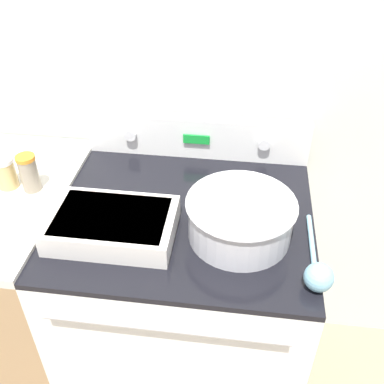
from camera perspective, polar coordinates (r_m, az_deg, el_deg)
kitchen_wall at (r=1.49m, az=1.08°, el=17.11°), size 8.00×0.05×2.50m
stove_range at (r=1.67m, az=-0.78°, el=-14.47°), size 0.76×0.71×0.91m
control_panel at (r=1.56m, az=0.70°, el=7.07°), size 0.76×0.07×0.15m
side_counter at (r=1.85m, az=-22.16°, el=-11.19°), size 0.58×0.68×0.92m
mixing_bowl at (r=1.22m, az=6.16°, el=-3.10°), size 0.30×0.30×0.12m
casserole_dish at (r=1.26m, az=-10.09°, el=-4.00°), size 0.34×0.23×0.07m
ladle at (r=1.16m, az=15.69°, el=-9.94°), size 0.07×0.30×0.07m
spice_jar_orange_cap at (r=1.46m, az=-19.99°, el=2.31°), size 0.06×0.06×0.12m
spice_jar_white_cap at (r=1.50m, az=-22.59°, el=2.28°), size 0.07×0.07×0.10m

